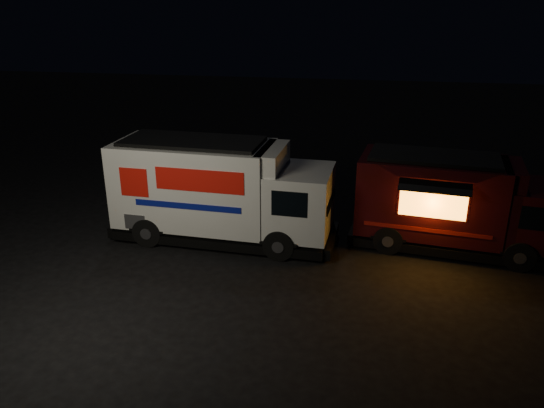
{
  "coord_description": "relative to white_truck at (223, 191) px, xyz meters",
  "views": [
    {
      "loc": [
        3.27,
        -12.63,
        7.29
      ],
      "look_at": [
        0.6,
        2.0,
        1.52
      ],
      "focal_mm": 35.0,
      "sensor_mm": 36.0,
      "label": 1
    }
  ],
  "objects": [
    {
      "name": "red_truck",
      "position": [
        7.2,
        0.62,
        -0.16
      ],
      "size": [
        6.54,
        3.09,
        2.93
      ],
      "primitive_type": null,
      "rotation": [
        0.0,
        0.0,
        -0.13
      ],
      "color": "black",
      "rests_on": "ground"
    },
    {
      "name": "white_truck",
      "position": [
        0.0,
        0.0,
        0.0
      ],
      "size": [
        7.26,
        2.77,
        3.24
      ],
      "primitive_type": null,
      "rotation": [
        0.0,
        0.0,
        -0.05
      ],
      "color": "white",
      "rests_on": "ground"
    },
    {
      "name": "ground",
      "position": [
        1.06,
        -2.56,
        -1.62
      ],
      "size": [
        80.0,
        80.0,
        0.0
      ],
      "primitive_type": "plane",
      "color": "black",
      "rests_on": "ground"
    }
  ]
}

